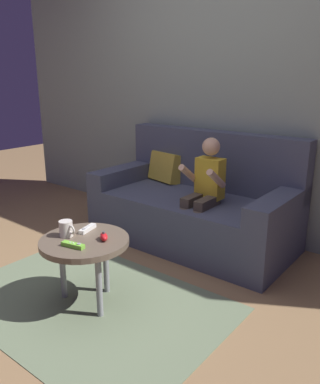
% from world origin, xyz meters
% --- Properties ---
extents(ground_plane, '(10.13, 10.13, 0.00)m').
position_xyz_m(ground_plane, '(0.00, 0.00, 0.00)').
color(ground_plane, olive).
extents(wall_back, '(5.06, 0.05, 2.50)m').
position_xyz_m(wall_back, '(0.00, 1.70, 1.25)').
color(wall_back, gray).
rests_on(wall_back, ground).
extents(couch, '(1.63, 0.80, 0.89)m').
position_xyz_m(couch, '(0.02, 1.32, 0.30)').
color(couch, '#474C60').
rests_on(couch, ground).
extents(person_seated_on_couch, '(0.29, 0.35, 0.90)m').
position_xyz_m(person_seated_on_couch, '(0.22, 1.13, 0.52)').
color(person_seated_on_couch, '#4C4238').
rests_on(person_seated_on_couch, ground).
extents(coffee_table, '(0.52, 0.52, 0.42)m').
position_xyz_m(coffee_table, '(0.05, 0.11, 0.38)').
color(coffee_table, brown).
rests_on(coffee_table, ground).
extents(area_rug, '(1.67, 1.14, 0.01)m').
position_xyz_m(area_rug, '(0.05, 0.10, 0.00)').
color(area_rug, '#6B7A5B').
rests_on(area_rug, ground).
extents(game_remote_white_near_edge, '(0.07, 0.14, 0.03)m').
position_xyz_m(game_remote_white_near_edge, '(-0.03, 0.20, 0.44)').
color(game_remote_white_near_edge, white).
rests_on(game_remote_white_near_edge, coffee_table).
extents(nunchuk_red, '(0.10, 0.09, 0.05)m').
position_xyz_m(nunchuk_red, '(0.15, 0.16, 0.44)').
color(nunchuk_red, red).
rests_on(nunchuk_red, coffee_table).
extents(game_remote_lime_far_corner, '(0.14, 0.06, 0.03)m').
position_xyz_m(game_remote_lime_far_corner, '(0.09, -0.01, 0.44)').
color(game_remote_lime_far_corner, '#72C638').
rests_on(game_remote_lime_far_corner, coffee_table).
extents(coffee_mug, '(0.12, 0.08, 0.10)m').
position_xyz_m(coffee_mug, '(-0.07, 0.07, 0.47)').
color(coffee_mug, silver).
rests_on(coffee_mug, coffee_table).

